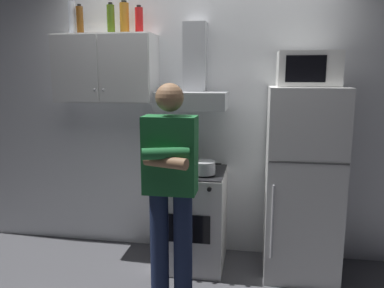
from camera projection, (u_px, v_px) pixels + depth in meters
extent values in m
plane|color=#4C4C51|center=(192.00, 276.00, 3.23)|extent=(7.00, 7.00, 0.00)
cube|color=white|center=(202.00, 112.00, 3.57)|extent=(4.80, 0.10, 2.70)
cube|color=silver|center=(106.00, 69.00, 3.42)|extent=(0.90, 0.34, 0.60)
cube|color=silver|center=(74.00, 68.00, 3.28)|extent=(0.43, 0.01, 0.58)
cube|color=silver|center=(124.00, 68.00, 3.21)|extent=(0.43, 0.01, 0.58)
sphere|color=#B2B2B7|center=(95.00, 90.00, 3.28)|extent=(0.02, 0.02, 0.02)
sphere|color=#B2B2B7|center=(103.00, 90.00, 3.26)|extent=(0.02, 0.02, 0.02)
cube|color=white|center=(191.00, 218.00, 3.40)|extent=(0.60, 0.60, 0.85)
cube|color=black|center=(191.00, 172.00, 3.32)|extent=(0.59, 0.59, 0.01)
cube|color=black|center=(185.00, 229.00, 3.10)|extent=(0.42, 0.01, 0.24)
cylinder|color=black|center=(174.00, 173.00, 3.23)|extent=(0.16, 0.16, 0.01)
cylinder|color=black|center=(204.00, 174.00, 3.18)|extent=(0.16, 0.16, 0.01)
cylinder|color=black|center=(179.00, 167.00, 3.46)|extent=(0.16, 0.16, 0.01)
cylinder|color=black|center=(207.00, 168.00, 3.42)|extent=(0.16, 0.16, 0.01)
cylinder|color=black|center=(160.00, 187.00, 3.06)|extent=(0.04, 0.02, 0.04)
cylinder|color=black|center=(176.00, 188.00, 3.04)|extent=(0.04, 0.02, 0.04)
cylinder|color=black|center=(193.00, 188.00, 3.02)|extent=(0.04, 0.02, 0.04)
cylinder|color=black|center=(209.00, 189.00, 3.00)|extent=(0.04, 0.02, 0.04)
cube|color=#B7BABF|center=(193.00, 101.00, 3.29)|extent=(0.60, 0.44, 0.15)
cube|color=#B7BABF|center=(195.00, 57.00, 3.36)|extent=(0.20, 0.16, 0.60)
cube|color=silver|center=(302.00, 183.00, 3.18)|extent=(0.60, 0.60, 1.60)
cube|color=#4C4C4C|center=(309.00, 163.00, 2.84)|extent=(0.59, 0.01, 0.01)
cylinder|color=silver|center=(272.00, 222.00, 2.96)|extent=(0.02, 0.02, 0.60)
cube|color=silver|center=(308.00, 69.00, 3.03)|extent=(0.48, 0.36, 0.28)
cube|color=black|center=(306.00, 69.00, 2.86)|extent=(0.30, 0.01, 0.20)
cylinder|color=#192342|center=(159.00, 246.00, 2.84)|extent=(0.14, 0.14, 0.85)
cylinder|color=#192342|center=(183.00, 248.00, 2.81)|extent=(0.14, 0.14, 0.85)
cube|color=#1E6633|center=(170.00, 155.00, 2.70)|extent=(0.38, 0.20, 0.56)
cylinder|color=#1E6633|center=(166.00, 153.00, 2.56)|extent=(0.33, 0.17, 0.08)
cylinder|color=#8C6647|center=(166.00, 162.00, 2.57)|extent=(0.33, 0.17, 0.08)
sphere|color=#8C6647|center=(170.00, 97.00, 2.63)|extent=(0.20, 0.20, 0.20)
cylinder|color=#B7BABF|center=(204.00, 168.00, 3.17)|extent=(0.19, 0.19, 0.11)
cylinder|color=black|center=(190.00, 163.00, 3.19)|extent=(0.05, 0.01, 0.01)
cylinder|color=black|center=(218.00, 164.00, 3.15)|extent=(0.05, 0.01, 0.01)
cylinder|color=brown|center=(80.00, 21.00, 3.40)|extent=(0.06, 0.06, 0.25)
cylinder|color=black|center=(79.00, 5.00, 3.38)|extent=(0.03, 0.03, 0.02)
cylinder|color=red|center=(139.00, 21.00, 3.33)|extent=(0.07, 0.07, 0.23)
cylinder|color=black|center=(139.00, 6.00, 3.31)|extent=(0.04, 0.04, 0.02)
cylinder|color=#B7721E|center=(124.00, 19.00, 3.34)|extent=(0.08, 0.08, 0.27)
cylinder|color=black|center=(124.00, 2.00, 3.32)|extent=(0.05, 0.05, 0.02)
cylinder|color=#4C6B19|center=(111.00, 20.00, 3.32)|extent=(0.07, 0.07, 0.25)
cylinder|color=black|center=(110.00, 4.00, 3.29)|extent=(0.04, 0.04, 0.02)
cylinder|color=silver|center=(72.00, 18.00, 3.43)|extent=(0.06, 0.06, 0.30)
cylinder|color=black|center=(71.00, 0.00, 3.40)|extent=(0.04, 0.04, 0.02)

